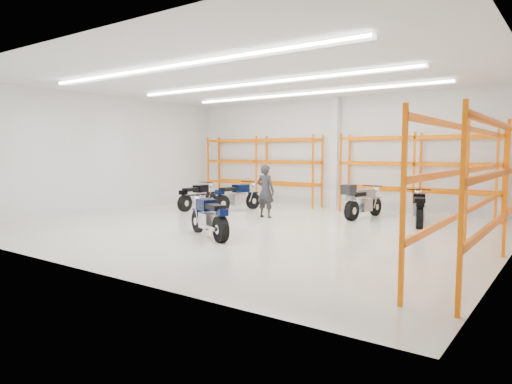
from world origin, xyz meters
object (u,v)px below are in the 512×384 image
Objects in this scene: motorcycle_back_a at (196,197)px; structural_column at (335,153)px; motorcycle_back_d at (419,209)px; standing_man at (265,191)px; motorcycle_main at (210,218)px; motorcycle_back_b at (236,197)px; motorcycle_back_c at (361,202)px.

structural_column is at bearing 40.83° from motorcycle_back_a.
motorcycle_back_d is 1.16× the size of standing_man.
motorcycle_back_d is (8.33, 1.22, 0.00)m from motorcycle_back_a.
motorcycle_back_b is (-2.89, 4.79, 0.00)m from motorcycle_main.
motorcycle_back_d is at bearing 53.97° from motorcycle_main.
standing_man is at bearing -101.41° from structural_column.
motorcycle_main is at bearing -88.91° from structural_column.
motorcycle_back_b is at bearing -23.79° from standing_man.
motorcycle_back_c reaches higher than motorcycle_main.
motorcycle_back_b is at bearing 121.05° from motorcycle_main.
motorcycle_main is 5.98m from motorcycle_back_c.
motorcycle_back_b reaches higher than motorcycle_main.
motorcycle_main is at bearing -43.62° from motorcycle_back_a.
motorcycle_back_b reaches higher than motorcycle_back_d.
standing_man is (-2.84, -1.67, 0.35)m from motorcycle_back_c.
motorcycle_back_c is 2.04m from motorcycle_back_d.
structural_column is (0.78, 3.86, 1.32)m from standing_man.
structural_column reaches higher than motorcycle_main.
standing_man reaches higher than motorcycle_back_a.
motorcycle_main is at bearing -126.03° from motorcycle_back_d.
structural_column is at bearing 91.09° from motorcycle_main.
standing_man is 0.41× the size of structural_column.
motorcycle_main is at bearing -58.95° from motorcycle_back_b.
motorcycle_main reaches higher than motorcycle_back_d.
motorcycle_back_d is at bearing 8.36° from motorcycle_back_a.
motorcycle_back_a is 5.87m from structural_column.
structural_column reaches higher than motorcycle_back_d.
motorcycle_main is 6.69m from motorcycle_back_d.
motorcycle_main is 5.60m from motorcycle_back_b.
motorcycle_back_a is 1.02× the size of motorcycle_back_d.
standing_man is (3.46, -0.19, 0.43)m from motorcycle_back_a.
structural_column reaches higher than standing_man.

